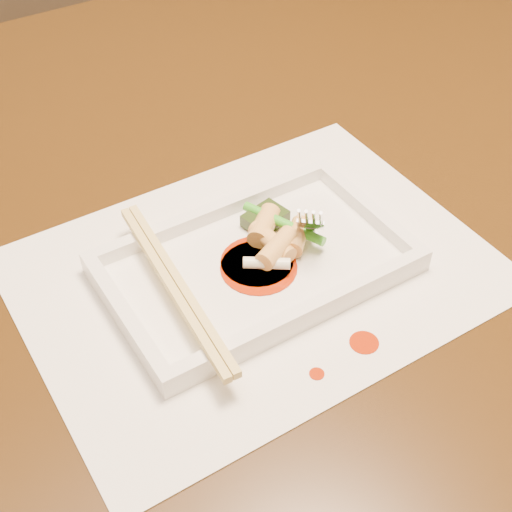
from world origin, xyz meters
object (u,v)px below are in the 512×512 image
plate_base (256,267)px  chopstick_a (171,286)px  placemat (256,271)px  fork (314,160)px  table (207,249)px

plate_base → chopstick_a: 0.08m
placemat → plate_base: (0.00, 0.00, 0.00)m
chopstick_a → fork: bearing=6.8°
placemat → fork: bearing=14.4°
chopstick_a → placemat: bearing=0.0°
table → chopstick_a: (-0.11, -0.15, 0.13)m
table → plate_base: bearing=-100.3°
placemat → plate_base: size_ratio=1.54×
plate_base → chopstick_a: chopstick_a is taller
chopstick_a → plate_base: bearing=0.0°
placemat → chopstick_a: size_ratio=1.88×
plate_base → chopstick_a: size_ratio=1.23×
table → chopstick_a: bearing=-126.8°
placemat → chopstick_a: 0.09m
table → fork: (0.04, -0.13, 0.18)m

